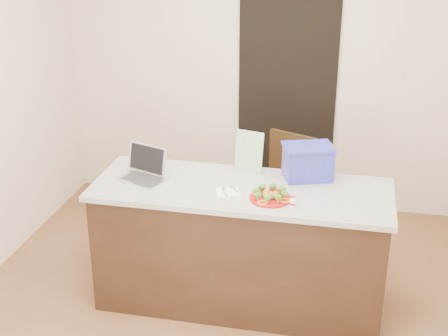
% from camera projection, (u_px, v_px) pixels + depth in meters
% --- Properties ---
extents(ground, '(4.00, 4.00, 0.00)m').
position_uv_depth(ground, '(233.00, 319.00, 4.41)').
color(ground, brown).
rests_on(ground, ground).
extents(room_shell, '(4.00, 4.00, 4.00)m').
position_uv_depth(room_shell, '(235.00, 99.00, 3.79)').
color(room_shell, white).
rests_on(room_shell, ground).
extents(doorway, '(0.90, 0.02, 2.00)m').
position_uv_depth(doorway, '(286.00, 105.00, 5.79)').
color(doorway, black).
rests_on(doorway, ground).
extents(island, '(2.06, 0.76, 0.92)m').
position_uv_depth(island, '(241.00, 245.00, 4.46)').
color(island, black).
rests_on(island, ground).
extents(plate, '(0.28, 0.28, 0.02)m').
position_uv_depth(plate, '(270.00, 198.00, 4.10)').
color(plate, maroon).
rests_on(plate, island).
extents(meatballs, '(0.11, 0.10, 0.04)m').
position_uv_depth(meatballs, '(270.00, 195.00, 4.09)').
color(meatballs, olive).
rests_on(meatballs, plate).
extents(broccoli, '(0.24, 0.24, 0.04)m').
position_uv_depth(broccoli, '(270.00, 192.00, 4.08)').
color(broccoli, '#244B14').
rests_on(broccoli, plate).
extents(pepper_rings, '(0.27, 0.27, 0.01)m').
position_uv_depth(pepper_rings, '(270.00, 197.00, 4.10)').
color(pepper_rings, gold).
rests_on(pepper_rings, plate).
extents(napkin, '(0.20, 0.20, 0.01)m').
position_uv_depth(napkin, '(228.00, 192.00, 4.20)').
color(napkin, silver).
rests_on(napkin, island).
extents(fork, '(0.06, 0.15, 0.00)m').
position_uv_depth(fork, '(226.00, 191.00, 4.21)').
color(fork, '#B7B6BB').
rests_on(fork, napkin).
extents(knife, '(0.08, 0.18, 0.01)m').
position_uv_depth(knife, '(232.00, 193.00, 4.17)').
color(knife, silver).
rests_on(knife, napkin).
extents(yogurt_bottle, '(0.04, 0.04, 0.08)m').
position_uv_depth(yogurt_bottle, '(292.00, 203.00, 3.99)').
color(yogurt_bottle, white).
rests_on(yogurt_bottle, island).
extents(laptop, '(0.38, 0.35, 0.23)m').
position_uv_depth(laptop, '(145.00, 169.00, 4.42)').
color(laptop, silver).
rests_on(laptop, island).
extents(leaflet, '(0.22, 0.10, 0.30)m').
position_uv_depth(leaflet, '(249.00, 152.00, 4.49)').
color(leaflet, silver).
rests_on(leaflet, island).
extents(blue_box, '(0.40, 0.35, 0.25)m').
position_uv_depth(blue_box, '(308.00, 162.00, 4.38)').
color(blue_box, '#2A2C99').
rests_on(blue_box, island).
extents(chair, '(0.56, 0.58, 0.97)m').
position_uv_depth(chair, '(290.00, 185.00, 5.22)').
color(chair, '#32200F').
rests_on(chair, ground).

